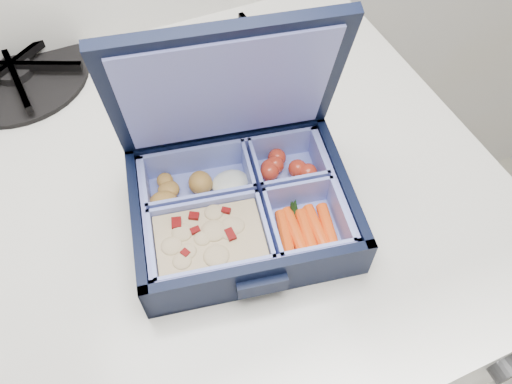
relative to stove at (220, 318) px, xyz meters
name	(u,v)px	position (x,y,z in m)	size (l,w,h in m)	color
stove	(220,318)	(0.00, 0.00, 0.00)	(0.65, 0.65, 0.97)	silver
bento_box	(243,209)	(0.02, -0.10, 0.51)	(0.22, 0.17, 0.05)	black
burner_grate	(270,52)	(0.15, 0.13, 0.50)	(0.18, 0.18, 0.03)	black
burner_grate_rear	(14,71)	(-0.17, 0.23, 0.50)	(0.19, 0.19, 0.02)	black
fork	(281,100)	(0.13, 0.05, 0.49)	(0.02, 0.17, 0.01)	silver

